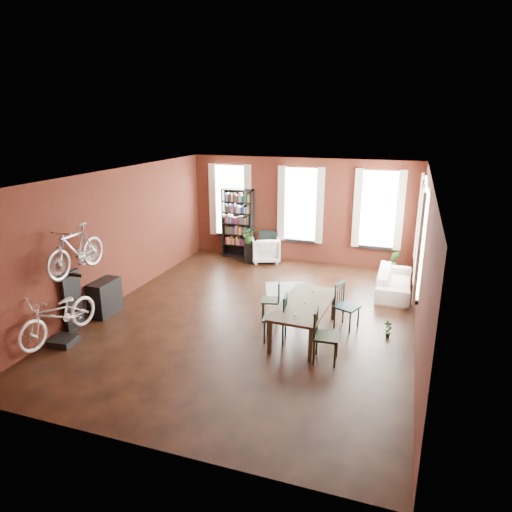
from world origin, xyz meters
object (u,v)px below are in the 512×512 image
at_px(dining_chair_b, 271,300).
at_px(dining_chair_c, 326,336).
at_px(console_table, 105,297).
at_px(dining_table, 304,319).
at_px(bike_trainer, 63,341).
at_px(white_armchair, 265,248).
at_px(bicycle_floor, 56,294).
at_px(plant_stand, 250,253).
at_px(bookshelf, 238,223).
at_px(cream_sofa, 395,278).
at_px(dining_chair_d, 347,306).
at_px(dining_chair_a, 275,318).

xyz_separation_m(dining_chair_b, dining_chair_c, (1.50, -1.45, 0.06)).
xyz_separation_m(dining_chair_c, console_table, (-5.19, 0.50, -0.11)).
bearing_deg(console_table, dining_table, 5.19).
relative_size(dining_chair_b, bike_trainer, 1.92).
bearing_deg(white_armchair, bicycle_floor, 47.61).
bearing_deg(plant_stand, dining_chair_c, -57.33).
bearing_deg(bike_trainer, plant_stand, 74.36).
bearing_deg(bookshelf, plant_stand, -40.67).
height_order(cream_sofa, plant_stand, cream_sofa).
xyz_separation_m(dining_table, plant_stand, (-2.72, 4.29, -0.04)).
relative_size(dining_table, dining_chair_d, 2.14).
xyz_separation_m(dining_table, console_table, (-4.57, -0.42, 0.04)).
relative_size(dining_chair_b, dining_chair_d, 0.91).
distance_m(dining_table, bookshelf, 5.85).
xyz_separation_m(dining_chair_c, plant_stand, (-3.34, 5.21, -0.19)).
distance_m(dining_chair_c, cream_sofa, 4.13).
bearing_deg(dining_chair_c, dining_table, 30.38).
bearing_deg(bicycle_floor, dining_chair_d, 31.85).
relative_size(dining_chair_d, cream_sofa, 0.47).
height_order(bookshelf, cream_sofa, bookshelf).
relative_size(dining_chair_b, dining_chair_c, 0.89).
relative_size(console_table, bicycle_floor, 0.42).
distance_m(cream_sofa, console_table, 7.15).
bearing_deg(plant_stand, console_table, -111.47).
distance_m(dining_chair_b, console_table, 3.81).
bearing_deg(dining_chair_c, bookshelf, 30.75).
relative_size(dining_table, cream_sofa, 1.01).
distance_m(dining_chair_a, plant_stand, 5.21).
xyz_separation_m(dining_chair_a, bicycle_floor, (-4.00, -1.53, 0.58)).
distance_m(dining_chair_b, dining_chair_c, 2.09).
bearing_deg(dining_chair_c, dining_chair_b, 42.39).
bearing_deg(dining_chair_d, bookshelf, 65.61).
bearing_deg(plant_stand, bicycle_floor, -105.92).
height_order(dining_chair_d, white_armchair, dining_chair_d).
height_order(dining_chair_b, white_armchair, dining_chair_b).
bearing_deg(dining_chair_c, dining_chair_d, -9.95).
height_order(console_table, bicycle_floor, bicycle_floor).
bearing_deg(plant_stand, dining_chair_a, -64.79).
distance_m(dining_chair_d, bike_trainer, 5.86).
bearing_deg(bookshelf, dining_table, -55.46).
xyz_separation_m(dining_chair_b, cream_sofa, (2.54, 2.55, -0.04)).
bearing_deg(plant_stand, white_armchair, 29.93).
bearing_deg(dining_table, bookshelf, 127.33).
bearing_deg(dining_table, dining_chair_b, 151.71).
height_order(dining_table, dining_chair_b, dining_chair_b).
distance_m(bike_trainer, bicycle_floor, 1.01).
distance_m(bookshelf, bike_trainer, 6.91).
relative_size(cream_sofa, plant_stand, 3.28).
height_order(dining_chair_d, bookshelf, bookshelf).
distance_m(dining_chair_d, cream_sofa, 2.61).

